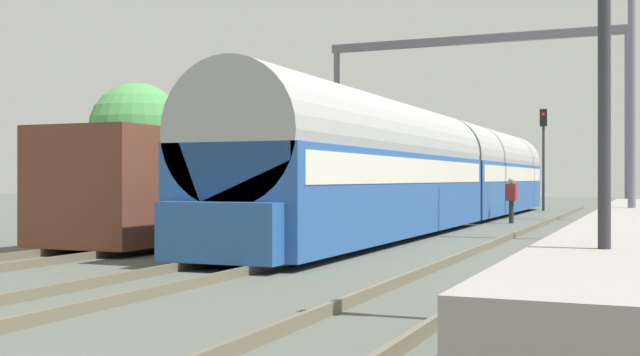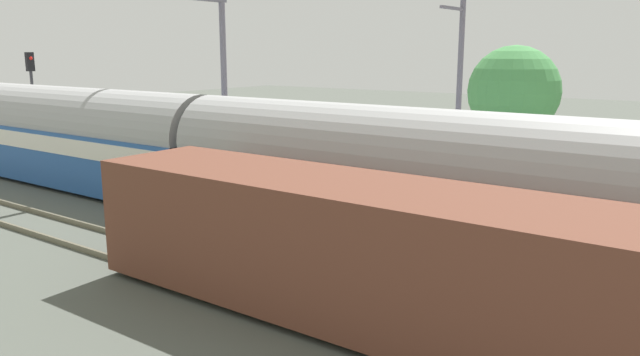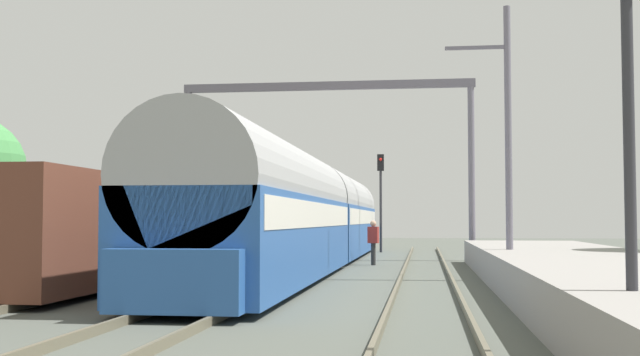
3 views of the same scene
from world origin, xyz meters
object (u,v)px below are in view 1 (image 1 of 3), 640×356
(freight_car, at_px, (221,186))
(person_crossing, at_px, (511,196))
(railway_signal_near, at_px, (604,18))
(catenary_gantry, at_px, (472,86))
(passenger_train, at_px, (442,171))
(railway_signal_far, at_px, (543,146))

(freight_car, xyz_separation_m, person_crossing, (6.56, 10.34, -0.44))
(railway_signal_near, height_order, catenary_gantry, catenary_gantry)
(freight_car, relative_size, catenary_gantry, 1.00)
(freight_car, bearing_deg, catenary_gantry, 73.12)
(passenger_train, relative_size, freight_car, 2.53)
(railway_signal_near, bearing_deg, railway_signal_far, 98.21)
(person_crossing, relative_size, railway_signal_near, 0.32)
(person_crossing, bearing_deg, railway_signal_far, -74.85)
(railway_signal_near, bearing_deg, passenger_train, 109.03)
(freight_car, bearing_deg, passenger_train, 64.15)
(person_crossing, distance_m, railway_signal_far, 12.56)
(freight_car, height_order, person_crossing, freight_car)
(railway_signal_far, xyz_separation_m, catenary_gantry, (-1.92, -8.56, 2.28))
(person_crossing, relative_size, railway_signal_far, 0.33)
(railway_signal_near, xyz_separation_m, railway_signal_far, (-4.81, 33.34, -0.08))
(passenger_train, height_order, person_crossing, passenger_train)
(person_crossing, xyz_separation_m, catenary_gantry, (-2.28, 3.77, 4.64))
(passenger_train, relative_size, person_crossing, 18.99)
(passenger_train, height_order, catenary_gantry, catenary_gantry)
(person_crossing, distance_m, catenary_gantry, 6.40)
(freight_car, relative_size, person_crossing, 7.51)
(freight_car, distance_m, person_crossing, 12.26)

